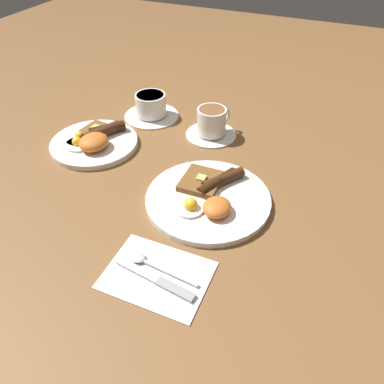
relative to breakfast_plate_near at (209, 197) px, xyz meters
name	(u,v)px	position (x,y,z in m)	size (l,w,h in m)	color
ground_plane	(208,202)	(0.00, 0.00, -0.01)	(3.00, 3.00, 0.00)	brown
breakfast_plate_near	(209,197)	(0.00, 0.00, 0.00)	(0.28, 0.28, 0.04)	white
breakfast_plate_far	(95,141)	(0.09, 0.36, 0.00)	(0.23, 0.23, 0.05)	white
teacup_near	(212,124)	(0.26, 0.10, 0.02)	(0.14, 0.14, 0.08)	white
teacup_far	(151,107)	(0.29, 0.30, 0.02)	(0.16, 0.16, 0.07)	white
napkin	(157,275)	(-0.23, 0.01, -0.01)	(0.14, 0.19, 0.01)	white
knife	(158,280)	(-0.24, 0.00, -0.01)	(0.04, 0.17, 0.01)	silver
spoon	(142,260)	(-0.21, 0.05, 0.00)	(0.04, 0.16, 0.01)	silver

